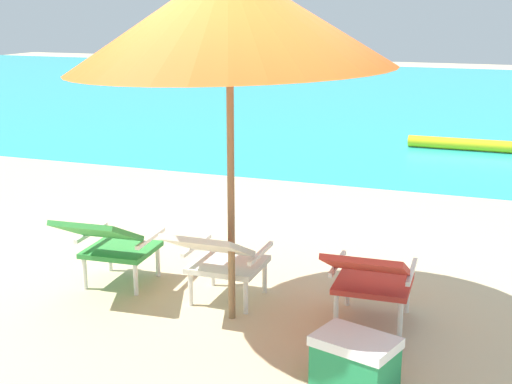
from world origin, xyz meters
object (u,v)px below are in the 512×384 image
object	(u,v)px
lounge_chair_left	(110,242)
cooler_box	(355,362)
beach_umbrella_center	(229,17)
lounge_chair_right	(370,276)
lounge_chair_center	(219,256)
swim_buoy	(461,144)

from	to	relation	value
lounge_chair_left	cooler_box	distance (m)	2.28
lounge_chair_left	beach_umbrella_center	size ratio (longest dim) A/B	0.36
beach_umbrella_center	cooler_box	bearing A→B (deg)	-31.74
lounge_chair_right	lounge_chair_center	bearing A→B (deg)	-179.92
lounge_chair_center	lounge_chair_right	size ratio (longest dim) A/B	0.98
lounge_chair_center	lounge_chair_right	bearing A→B (deg)	0.08
swim_buoy	lounge_chair_right	world-z (taller)	lounge_chair_right
beach_umbrella_center	cooler_box	size ratio (longest dim) A/B	4.71
lounge_chair_left	cooler_box	size ratio (longest dim) A/B	1.68
swim_buoy	lounge_chair_left	size ratio (longest dim) A/B	1.76
cooler_box	lounge_chair_center	bearing A→B (deg)	146.89
lounge_chair_center	cooler_box	bearing A→B (deg)	-33.11
beach_umbrella_center	lounge_chair_right	bearing A→B (deg)	8.13
lounge_chair_left	beach_umbrella_center	distance (m)	2.02
lounge_chair_right	swim_buoy	bearing A→B (deg)	89.81
lounge_chair_center	beach_umbrella_center	distance (m)	1.72
lounge_chair_center	cooler_box	xyz separation A→B (m)	(1.20, -0.78, -0.24)
lounge_chair_center	lounge_chair_left	bearing A→B (deg)	179.16
swim_buoy	lounge_chair_center	size ratio (longest dim) A/B	1.82
swim_buoy	beach_umbrella_center	xyz separation A→B (m)	(-0.98, -6.92, 2.01)
lounge_chair_left	swim_buoy	bearing A→B (deg)	73.08
lounge_chair_right	beach_umbrella_center	distance (m)	1.96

